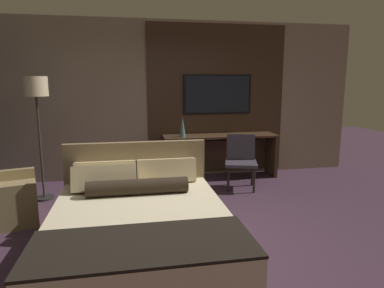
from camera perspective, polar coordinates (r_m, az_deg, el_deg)
ground_plane at (r=4.05m, az=-0.56°, el=-15.10°), size 16.00×16.00×0.00m
wall_back_tv_panel at (r=6.25m, az=-3.48°, el=7.30°), size 7.20×0.09×2.80m
bed at (r=3.47m, az=-8.76°, el=-13.93°), size 1.69×2.14×1.02m
desk at (r=6.25m, az=4.60°, el=-0.66°), size 2.05×0.51×0.79m
tv at (r=6.33m, az=4.24°, el=8.27°), size 1.27×0.04×0.71m
desk_chair at (r=5.69m, az=8.14°, el=-2.12°), size 0.62×0.61×0.87m
floor_lamp at (r=5.39m, az=-24.54°, el=7.19°), size 0.34×0.34×1.81m
vase_tall at (r=5.92m, az=-1.59°, el=2.88°), size 0.11×0.11×0.35m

